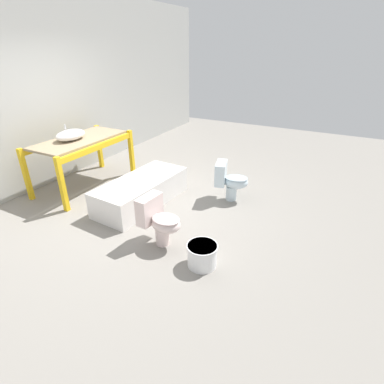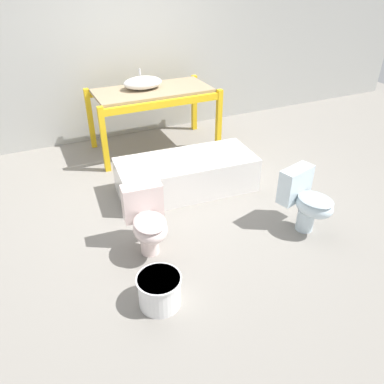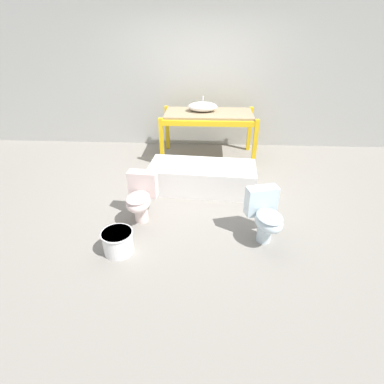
{
  "view_description": "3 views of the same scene",
  "coord_description": "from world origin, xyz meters",
  "px_view_note": "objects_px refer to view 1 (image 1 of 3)",
  "views": [
    {
      "loc": [
        -3.24,
        -2.69,
        2.29
      ],
      "look_at": [
        0.01,
        -0.99,
        0.47
      ],
      "focal_mm": 28.0,
      "sensor_mm": 36.0,
      "label": 1
    },
    {
      "loc": [
        -1.43,
        -3.53,
        2.34
      ],
      "look_at": [
        -0.19,
        -0.88,
        0.53
      ],
      "focal_mm": 35.0,
      "sensor_mm": 36.0,
      "label": 2
    },
    {
      "loc": [
        0.19,
        -4.12,
        2.32
      ],
      "look_at": [
        0.03,
        -0.92,
        0.46
      ],
      "focal_mm": 28.0,
      "sensor_mm": 36.0,
      "label": 3
    }
  ],
  "objects_px": {
    "toilet_far": "(159,220)",
    "bathtub_main": "(141,189)",
    "sink_basin": "(71,135)",
    "toilet_near": "(230,180)",
    "bucket_white": "(202,255)"
  },
  "relations": [
    {
      "from": "sink_basin",
      "to": "toilet_far",
      "type": "distance_m",
      "value": 2.39
    },
    {
      "from": "sink_basin",
      "to": "bathtub_main",
      "type": "relative_size",
      "value": 0.32
    },
    {
      "from": "bathtub_main",
      "to": "toilet_near",
      "type": "bearing_deg",
      "value": -53.12
    },
    {
      "from": "bathtub_main",
      "to": "sink_basin",
      "type": "bearing_deg",
      "value": 95.61
    },
    {
      "from": "sink_basin",
      "to": "toilet_near",
      "type": "xyz_separation_m",
      "value": [
        0.79,
        -2.52,
        -0.6
      ]
    },
    {
      "from": "bathtub_main",
      "to": "toilet_near",
      "type": "height_order",
      "value": "toilet_near"
    },
    {
      "from": "toilet_far",
      "to": "bucket_white",
      "type": "xyz_separation_m",
      "value": [
        -0.14,
        -0.66,
        -0.2
      ]
    },
    {
      "from": "toilet_near",
      "to": "sink_basin",
      "type": "bearing_deg",
      "value": 92.36
    },
    {
      "from": "bathtub_main",
      "to": "toilet_far",
      "type": "relative_size",
      "value": 2.62
    },
    {
      "from": "toilet_far",
      "to": "bathtub_main",
      "type": "bearing_deg",
      "value": 52.47
    },
    {
      "from": "bucket_white",
      "to": "bathtub_main",
      "type": "bearing_deg",
      "value": 58.72
    },
    {
      "from": "toilet_near",
      "to": "bucket_white",
      "type": "bearing_deg",
      "value": 175.9
    },
    {
      "from": "toilet_near",
      "to": "toilet_far",
      "type": "height_order",
      "value": "same"
    },
    {
      "from": "toilet_near",
      "to": "bathtub_main",
      "type": "bearing_deg",
      "value": 107.64
    },
    {
      "from": "toilet_near",
      "to": "bucket_white",
      "type": "height_order",
      "value": "toilet_near"
    }
  ]
}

